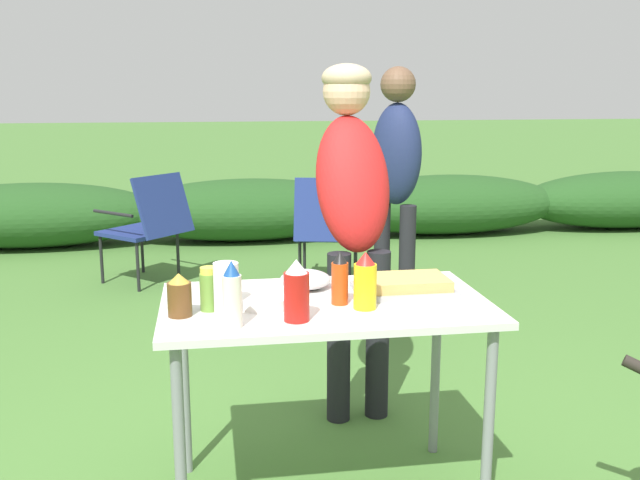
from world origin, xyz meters
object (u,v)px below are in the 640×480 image
object	(u,v)px
relish_jar	(209,289)
camp_chair_near_hedge	(148,223)
food_tray	(404,285)
mayo_bottle	(232,296)
mixing_bowl	(305,279)
hot_sauce_bottle	(340,279)
standing_person_with_beanie	(396,170)
paper_cup_stack	(226,289)
plate_stack	(265,298)
standing_person_in_dark_puffer	(353,196)
mustard_bottle	(365,282)
beer_bottle	(179,296)
camp_chair_green_behind_table	(328,226)
folding_table	(325,323)
ketchup_bottle	(297,292)

from	to	relation	value
relish_jar	camp_chair_near_hedge	size ratio (longest dim) A/B	0.17
food_tray	mayo_bottle	world-z (taller)	mayo_bottle
mixing_bowl	hot_sauce_bottle	size ratio (longest dim) A/B	1.02
mayo_bottle	standing_person_with_beanie	xyz separation A→B (m)	(1.07, 2.09, 0.12)
food_tray	paper_cup_stack	xyz separation A→B (m)	(-0.62, -0.15, 0.06)
mayo_bottle	camp_chair_near_hedge	world-z (taller)	mayo_bottle
mixing_bowl	hot_sauce_bottle	bearing A→B (deg)	-67.65
plate_stack	mayo_bottle	bearing A→B (deg)	-117.79
hot_sauce_bottle	standing_person_in_dark_puffer	bearing A→B (deg)	75.36
paper_cup_stack	mustard_bottle	size ratio (longest dim) A/B	0.88
mayo_bottle	relish_jar	bearing A→B (deg)	110.68
paper_cup_stack	mayo_bottle	world-z (taller)	mayo_bottle
beer_bottle	standing_person_with_beanie	xyz separation A→B (m)	(1.23, 1.96, 0.15)
plate_stack	mayo_bottle	world-z (taller)	mayo_bottle
paper_cup_stack	hot_sauce_bottle	size ratio (longest dim) A/B	0.93
mustard_bottle	camp_chair_green_behind_table	distance (m)	2.87
plate_stack	mixing_bowl	distance (m)	0.23
relish_jar	standing_person_with_beanie	world-z (taller)	standing_person_with_beanie
food_tray	standing_person_in_dark_puffer	distance (m)	0.71
folding_table	relish_jar	distance (m)	0.42
camp_chair_near_hedge	mixing_bowl	bearing A→B (deg)	-121.49
plate_stack	ketchup_bottle	bearing A→B (deg)	-66.56
ketchup_bottle	standing_person_in_dark_puffer	xyz separation A→B (m)	(0.37, 0.92, 0.15)
mustard_bottle	food_tray	bearing A→B (deg)	42.18
mixing_bowl	beer_bottle	bearing A→B (deg)	-149.53
standing_person_in_dark_puffer	standing_person_with_beanie	xyz separation A→B (m)	(0.50, 1.14, -0.03)
beer_bottle	camp_chair_near_hedge	xyz separation A→B (m)	(-0.34, 3.14, -0.34)
mixing_bowl	camp_chair_near_hedge	world-z (taller)	camp_chair_near_hedge
food_tray	camp_chair_green_behind_table	world-z (taller)	camp_chair_green_behind_table
food_tray	paper_cup_stack	world-z (taller)	paper_cup_stack
mayo_bottle	relish_jar	xyz separation A→B (m)	(-0.07, 0.18, -0.03)
mayo_bottle	camp_chair_near_hedge	bearing A→B (deg)	98.70
paper_cup_stack	relish_jar	bearing A→B (deg)	134.99
folding_table	camp_chair_green_behind_table	size ratio (longest dim) A/B	1.32
food_tray	mayo_bottle	size ratio (longest dim) A/B	1.67
ketchup_bottle	mayo_bottle	size ratio (longest dim) A/B	0.95
folding_table	mayo_bottle	xyz separation A→B (m)	(-0.32, -0.22, 0.17)
folding_table	standing_person_with_beanie	world-z (taller)	standing_person_with_beanie
mustard_bottle	camp_chair_near_hedge	size ratio (longest dim) A/B	0.23
paper_cup_stack	ketchup_bottle	bearing A→B (deg)	-24.35
ketchup_bottle	standing_person_with_beanie	distance (m)	2.24
folding_table	mixing_bowl	world-z (taller)	mixing_bowl
food_tray	paper_cup_stack	bearing A→B (deg)	-166.36
beer_bottle	mayo_bottle	world-z (taller)	mayo_bottle
camp_chair_near_hedge	food_tray	bearing A→B (deg)	-116.22
plate_stack	mixing_bowl	world-z (taller)	mixing_bowl
mayo_bottle	standing_person_in_dark_puffer	world-z (taller)	standing_person_in_dark_puffer
paper_cup_stack	mustard_bottle	bearing A→B (deg)	-1.09
hot_sauce_bottle	ketchup_bottle	bearing A→B (deg)	-137.44
mayo_bottle	camp_chair_green_behind_table	world-z (taller)	mayo_bottle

